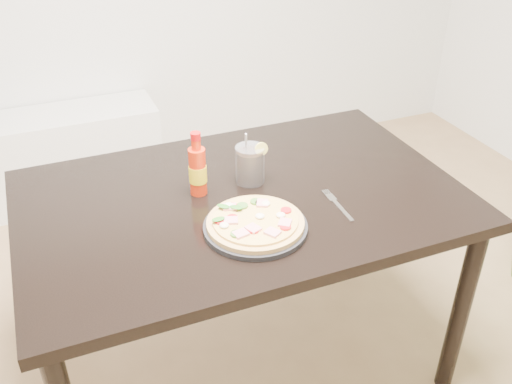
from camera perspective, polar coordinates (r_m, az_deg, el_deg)
name	(u,v)px	position (r m, az deg, el deg)	size (l,w,h in m)	color
dining_table	(242,216)	(1.87, -1.40, -2.45)	(1.40, 0.90, 0.75)	black
plate	(255,227)	(1.66, -0.06, -3.54)	(0.30, 0.30, 0.02)	black
pizza	(255,221)	(1.65, -0.13, -2.96)	(0.28, 0.28, 0.03)	tan
hot_sauce_bottle	(198,170)	(1.80, -5.86, 2.21)	(0.06, 0.06, 0.21)	red
cola_cup	(250,165)	(1.87, -0.59, 2.70)	(0.10, 0.10, 0.19)	black
fork	(337,204)	(1.79, 8.09, -1.20)	(0.03, 0.19, 0.00)	silver
media_console	(27,163)	(3.28, -21.92, 2.72)	(1.40, 0.34, 0.50)	white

